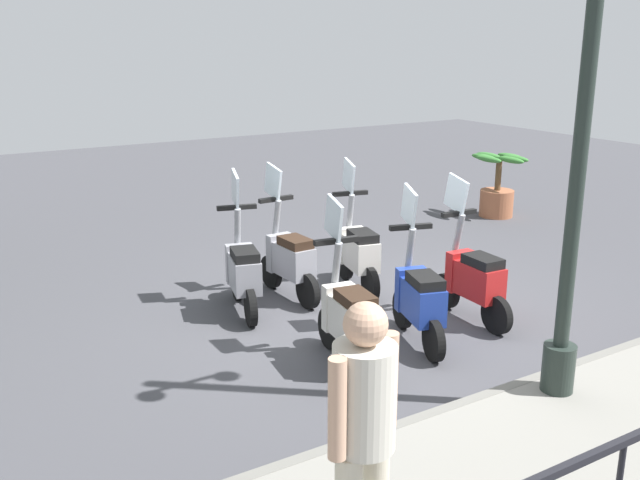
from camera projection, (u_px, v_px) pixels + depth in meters
ground_plane at (369, 317)px, 7.77m from camera, size 28.00×28.00×0.00m
promenade_walkway at (620, 448)px, 5.16m from camera, size 2.20×20.00×0.15m
lamp_post_near at (579, 158)px, 5.32m from camera, size 0.26×0.90×4.33m
pedestrian_distant at (364, 427)px, 3.54m from camera, size 0.39×0.48×1.59m
potted_palm at (497, 190)px, 12.00m from camera, size 1.06×0.66×1.05m
scooter_near_0 at (472, 278)px, 7.54m from camera, size 1.23×0.44×1.54m
scooter_near_1 at (419, 298)px, 6.97m from camera, size 1.20×0.55×1.54m
scooter_near_2 at (348, 316)px, 6.51m from camera, size 1.23×0.46×1.54m
scooter_far_0 at (358, 251)px, 8.48m from camera, size 1.22×0.50×1.54m
scooter_far_1 at (289, 258)px, 8.21m from camera, size 1.23×0.44×1.54m
scooter_far_2 at (243, 271)px, 7.78m from camera, size 1.21×0.53×1.54m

